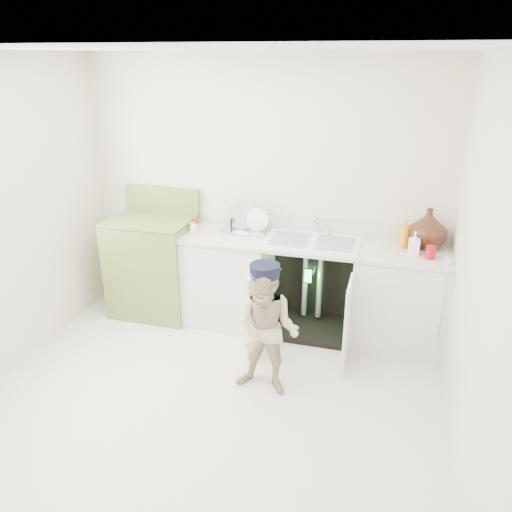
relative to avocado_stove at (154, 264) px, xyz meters
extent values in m
plane|color=beige|center=(1.04, -1.18, -0.51)|extent=(3.50, 3.50, 0.00)
cube|color=silver|center=(1.04, 0.32, 0.74)|extent=(3.50, 2.50, 0.02)
cube|color=silver|center=(1.04, -2.68, 0.74)|extent=(3.50, 2.50, 0.02)
cube|color=silver|center=(2.79, -1.18, 0.74)|extent=(2.50, 3.00, 0.02)
plane|color=white|center=(1.04, -1.18, 1.99)|extent=(3.50, 3.50, 0.00)
cube|color=silver|center=(0.79, 0.02, -0.08)|extent=(0.80, 0.60, 0.86)
cube|color=silver|center=(2.39, 0.02, -0.08)|extent=(0.80, 0.60, 0.86)
cube|color=black|center=(1.59, 0.29, -0.08)|extent=(0.80, 0.06, 0.86)
cube|color=black|center=(1.59, 0.02, -0.48)|extent=(0.80, 0.60, 0.06)
cylinder|color=gray|center=(1.52, 0.12, -0.06)|extent=(0.05, 0.05, 0.70)
cylinder|color=gray|center=(1.66, 0.12, -0.06)|extent=(0.05, 0.05, 0.70)
cylinder|color=gray|center=(1.59, 0.07, 0.11)|extent=(0.07, 0.18, 0.07)
cube|color=silver|center=(1.19, -0.48, -0.11)|extent=(0.03, 0.40, 0.76)
cube|color=silver|center=(1.99, -0.48, -0.11)|extent=(0.02, 0.40, 0.76)
cube|color=beige|center=(1.59, 0.02, 0.38)|extent=(2.44, 0.64, 0.03)
cube|color=beige|center=(1.59, 0.31, 0.47)|extent=(2.44, 0.02, 0.15)
cube|color=white|center=(1.59, 0.02, 0.39)|extent=(0.85, 0.55, 0.02)
cube|color=gray|center=(1.38, 0.02, 0.40)|extent=(0.34, 0.40, 0.01)
cube|color=gray|center=(1.79, 0.02, 0.40)|extent=(0.34, 0.40, 0.01)
cylinder|color=silver|center=(1.59, 0.24, 0.48)|extent=(0.03, 0.03, 0.17)
cylinder|color=silver|center=(1.59, 0.18, 0.56)|extent=(0.02, 0.14, 0.02)
cylinder|color=silver|center=(1.70, 0.24, 0.43)|extent=(0.04, 0.04, 0.06)
cylinder|color=white|center=(2.72, -0.29, 0.04)|extent=(0.01, 0.01, 0.70)
cube|color=white|center=(2.72, -0.20, 0.42)|extent=(0.04, 0.02, 0.06)
cube|color=silver|center=(0.92, 0.14, 0.40)|extent=(0.44, 0.30, 0.02)
cylinder|color=silver|center=(0.88, 0.16, 0.48)|extent=(0.28, 0.10, 0.27)
cylinder|color=white|center=(1.03, 0.14, 0.47)|extent=(0.22, 0.06, 0.21)
cylinder|color=silver|center=(0.74, 0.04, 0.48)|extent=(0.01, 0.01, 0.13)
cylinder|color=silver|center=(0.83, 0.04, 0.48)|extent=(0.01, 0.01, 0.13)
cylinder|color=silver|center=(0.92, 0.04, 0.48)|extent=(0.01, 0.01, 0.13)
cylinder|color=silver|center=(1.00, 0.04, 0.48)|extent=(0.01, 0.01, 0.13)
cylinder|color=silver|center=(1.09, 0.04, 0.48)|extent=(0.01, 0.01, 0.13)
imported|color=#451C13|center=(2.56, 0.16, 0.57)|extent=(0.33, 0.33, 0.35)
imported|color=orange|center=(2.38, 0.12, 0.52)|extent=(0.10, 0.10, 0.25)
imported|color=white|center=(2.45, -0.04, 0.49)|extent=(0.09, 0.09, 0.20)
cylinder|color=#AF0F1A|center=(2.59, -0.10, 0.45)|extent=(0.08, 0.08, 0.11)
cylinder|color=#B4250F|center=(0.42, 0.10, 0.44)|extent=(0.05, 0.05, 0.10)
cylinder|color=tan|center=(0.43, 0.02, 0.43)|extent=(0.06, 0.06, 0.08)
cylinder|color=black|center=(0.79, 0.14, 0.45)|extent=(0.04, 0.04, 0.12)
cube|color=white|center=(0.49, -0.08, 0.44)|extent=(0.05, 0.05, 0.09)
cube|color=olive|center=(0.00, -0.01, -0.03)|extent=(0.80, 0.65, 0.96)
cube|color=olive|center=(0.00, -0.01, 0.47)|extent=(0.80, 0.65, 0.02)
cube|color=olive|center=(0.00, 0.28, 0.60)|extent=(0.80, 0.06, 0.25)
cylinder|color=black|center=(-0.20, -0.17, 0.46)|extent=(0.18, 0.18, 0.02)
cylinder|color=silver|center=(-0.20, -0.17, 0.48)|extent=(0.21, 0.21, 0.01)
cylinder|color=black|center=(-0.20, 0.15, 0.46)|extent=(0.18, 0.18, 0.02)
cylinder|color=silver|center=(-0.20, 0.15, 0.48)|extent=(0.21, 0.21, 0.01)
cylinder|color=black|center=(0.20, -0.17, 0.46)|extent=(0.18, 0.18, 0.02)
cylinder|color=silver|center=(0.20, -0.17, 0.48)|extent=(0.21, 0.21, 0.01)
cylinder|color=black|center=(0.20, 0.15, 0.46)|extent=(0.18, 0.18, 0.02)
cylinder|color=silver|center=(0.20, 0.15, 0.48)|extent=(0.21, 0.21, 0.01)
imported|color=#C0AE8A|center=(1.43, -1.00, 0.02)|extent=(0.54, 0.44, 1.05)
cylinder|color=black|center=(1.43, -1.00, 0.51)|extent=(0.24, 0.24, 0.09)
cube|color=black|center=(1.44, -0.90, 0.48)|extent=(0.18, 0.10, 0.01)
cube|color=black|center=(1.62, -0.32, 0.21)|extent=(0.07, 0.01, 0.14)
cube|color=#26F23F|center=(1.62, -0.33, 0.21)|extent=(0.06, 0.00, 0.12)
camera|label=1|loc=(2.25, -4.16, 1.96)|focal=35.00mm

